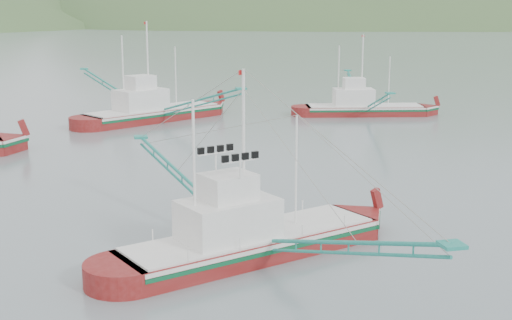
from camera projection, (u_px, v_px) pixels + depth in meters
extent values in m
plane|color=slate|center=(284.00, 249.00, 35.04)|extent=(1200.00, 1200.00, 0.00)
cube|color=maroon|center=(252.00, 252.00, 34.09)|extent=(13.52, 8.00, 1.75)
cube|color=silver|center=(252.00, 237.00, 33.93)|extent=(13.30, 7.97, 0.19)
cube|color=#0B502D|center=(252.00, 241.00, 33.98)|extent=(13.31, 7.99, 0.19)
cube|color=silver|center=(252.00, 234.00, 33.90)|extent=(12.85, 7.60, 0.11)
cube|color=silver|center=(228.00, 220.00, 32.97)|extent=(5.10, 4.19, 1.93)
cube|color=silver|center=(228.00, 187.00, 32.63)|extent=(2.82, 2.62, 1.23)
cylinder|color=white|center=(244.00, 155.00, 32.82)|extent=(0.14, 0.14, 7.89)
cylinder|color=white|center=(194.00, 175.00, 31.49)|extent=(0.12, 0.12, 6.70)
cylinder|color=white|center=(296.00, 171.00, 34.77)|extent=(0.11, 0.11, 5.52)
cube|color=maroon|center=(365.00, 114.00, 77.11)|extent=(13.06, 5.69, 1.69)
cube|color=silver|center=(365.00, 107.00, 76.95)|extent=(12.83, 5.71, 0.19)
cube|color=#0B502D|center=(365.00, 109.00, 77.00)|extent=(12.83, 5.73, 0.19)
cube|color=silver|center=(365.00, 105.00, 76.92)|extent=(12.41, 5.41, 0.10)
cube|color=silver|center=(354.00, 97.00, 76.67)|extent=(4.65, 3.44, 1.86)
cube|color=silver|center=(354.00, 83.00, 76.35)|extent=(2.50, 2.24, 1.18)
cylinder|color=white|center=(362.00, 71.00, 76.09)|extent=(0.13, 0.13, 7.59)
cylinder|color=white|center=(339.00, 76.00, 76.11)|extent=(0.12, 0.12, 6.45)
cylinder|color=white|center=(389.00, 81.00, 76.46)|extent=(0.10, 0.10, 5.32)
cube|color=maroon|center=(154.00, 119.00, 73.46)|extent=(14.84, 10.89, 1.98)
cube|color=silver|center=(153.00, 111.00, 73.28)|extent=(14.63, 10.81, 0.22)
cube|color=#0B502D|center=(153.00, 113.00, 73.33)|extent=(14.64, 10.82, 0.22)
cube|color=silver|center=(153.00, 109.00, 73.23)|extent=(14.10, 10.34, 0.12)
cube|color=silver|center=(141.00, 100.00, 72.01)|extent=(5.88, 5.23, 2.18)
cube|color=silver|center=(140.00, 82.00, 71.63)|extent=(3.32, 3.18, 1.39)
cylinder|color=white|center=(148.00, 66.00, 71.95)|extent=(0.16, 0.16, 8.92)
cylinder|color=white|center=(123.00, 75.00, 70.10)|extent=(0.14, 0.14, 7.58)
cylinder|color=white|center=(176.00, 77.00, 74.57)|extent=(0.12, 0.12, 6.24)
ellipsoid|color=#3D5C2F|center=(450.00, 21.00, 497.83)|extent=(684.00, 432.00, 306.00)
ellipsoid|color=slate|center=(133.00, 19.00, 573.94)|extent=(960.00, 400.00, 240.00)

